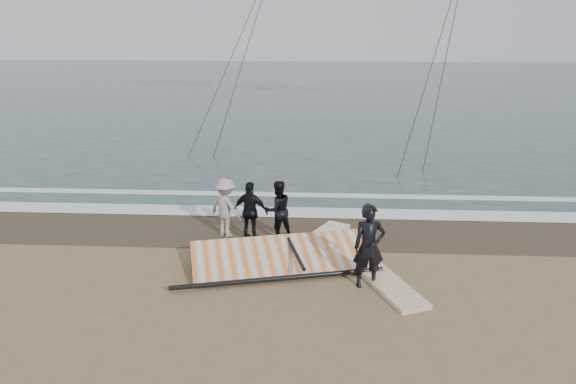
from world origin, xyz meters
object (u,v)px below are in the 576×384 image
(board_white, at_px, (387,283))
(man_main, at_px, (369,246))
(sail_rig, at_px, (279,258))
(board_cream, at_px, (319,238))

(board_white, bearing_deg, man_main, 163.56)
(man_main, xyz_separation_m, sail_rig, (-2.02, 0.95, -0.75))
(board_cream, relative_size, sail_rig, 0.52)
(board_cream, bearing_deg, board_white, -30.14)
(man_main, distance_m, board_white, 1.00)
(board_white, bearing_deg, sail_rig, 137.37)
(board_cream, bearing_deg, sail_rig, -91.83)
(board_white, relative_size, sail_rig, 0.53)
(board_cream, distance_m, sail_rig, 1.87)
(man_main, height_order, board_white, man_main)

